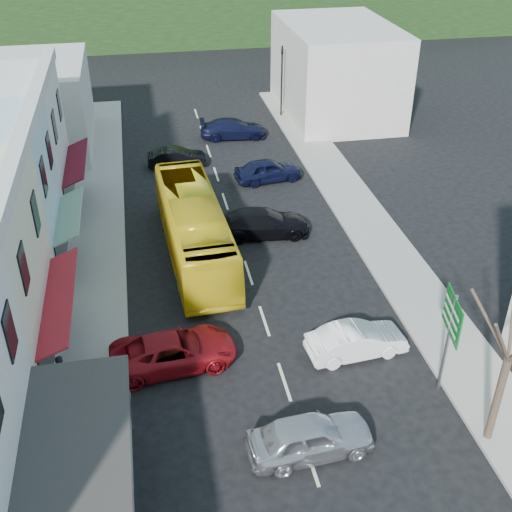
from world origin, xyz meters
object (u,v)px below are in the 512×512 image
(car_white, at_px, (357,341))
(street_tree, at_px, (508,360))
(pedestrian_left, at_px, (63,373))
(direction_sign, at_px, (447,345))
(traffic_signal, at_px, (282,82))
(car_silver, at_px, (310,438))
(car_red, at_px, (174,351))
(bus, at_px, (194,229))

(car_white, bearing_deg, street_tree, -155.03)
(pedestrian_left, relative_size, direction_sign, 0.38)
(traffic_signal, bearing_deg, street_tree, 113.00)
(car_silver, xyz_separation_m, traffic_signal, (6.53, 33.59, 2.08))
(car_silver, height_order, direction_sign, direction_sign)
(car_red, bearing_deg, car_white, -101.51)
(car_red, xyz_separation_m, direction_sign, (9.96, -3.36, 1.53))
(car_silver, distance_m, direction_sign, 6.29)
(car_white, relative_size, direction_sign, 0.99)
(pedestrian_left, height_order, street_tree, street_tree)
(direction_sign, bearing_deg, pedestrian_left, -179.25)
(car_white, height_order, traffic_signal, traffic_signal)
(car_red, relative_size, traffic_signal, 0.83)
(bus, bearing_deg, traffic_signal, 62.54)
(direction_sign, height_order, traffic_signal, traffic_signal)
(bus, distance_m, car_white, 10.81)
(pedestrian_left, xyz_separation_m, traffic_signal, (15.03, 29.00, 1.78))
(car_white, relative_size, street_tree, 0.59)
(car_white, xyz_separation_m, street_tree, (3.14, -5.32, 3.01))
(car_white, bearing_deg, direction_sign, -141.66)
(car_silver, xyz_separation_m, street_tree, (6.36, -0.62, 3.01))
(car_silver, xyz_separation_m, car_red, (-4.23, 5.44, 0.00))
(car_white, height_order, direction_sign, direction_sign)
(car_silver, relative_size, car_white, 1.00)
(car_silver, relative_size, pedestrian_left, 2.59)
(traffic_signal, bearing_deg, car_red, 92.36)
(pedestrian_left, distance_m, street_tree, 15.97)
(direction_sign, bearing_deg, traffic_signal, 99.28)
(car_silver, relative_size, traffic_signal, 0.79)
(direction_sign, bearing_deg, car_white, 144.60)
(car_white, distance_m, street_tree, 6.87)
(car_red, bearing_deg, bus, -17.62)
(bus, height_order, car_silver, bus)
(car_red, xyz_separation_m, street_tree, (10.59, -6.07, 3.01))
(street_tree, bearing_deg, direction_sign, 102.99)
(car_red, distance_m, pedestrian_left, 4.36)
(direction_sign, height_order, street_tree, street_tree)
(car_white, distance_m, pedestrian_left, 11.72)
(car_silver, distance_m, traffic_signal, 34.29)
(street_tree, height_order, traffic_signal, street_tree)
(pedestrian_left, xyz_separation_m, street_tree, (14.85, -5.22, 2.71))
(car_silver, bearing_deg, direction_sign, -74.56)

